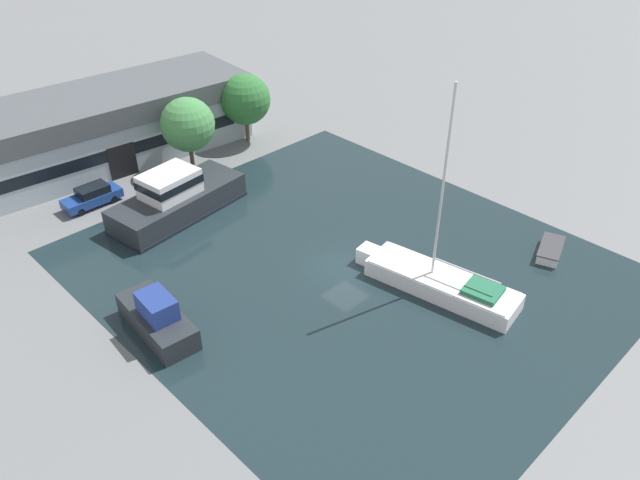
# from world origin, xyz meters

# --- Properties ---
(ground_plane) EXTENTS (440.00, 440.00, 0.00)m
(ground_plane) POSITION_xyz_m (0.00, 0.00, 0.00)
(ground_plane) COLOR slate
(water_canal) EXTENTS (29.30, 33.57, 0.01)m
(water_canal) POSITION_xyz_m (0.00, 0.00, 0.00)
(water_canal) COLOR #19282D
(water_canal) RESTS_ON ground
(warehouse_building) EXTENTS (27.39, 11.08, 5.95)m
(warehouse_building) POSITION_xyz_m (-3.63, 26.19, 3.01)
(warehouse_building) COLOR #99A8B2
(warehouse_building) RESTS_ON ground
(quay_tree_near_building) EXTENTS (4.50, 4.50, 6.41)m
(quay_tree_near_building) POSITION_xyz_m (0.86, 19.01, 4.14)
(quay_tree_near_building) COLOR brown
(quay_tree_near_building) RESTS_ON ground
(quay_tree_by_water) EXTENTS (4.58, 4.58, 6.36)m
(quay_tree_by_water) POSITION_xyz_m (7.91, 20.24, 4.06)
(quay_tree_by_water) COLOR brown
(quay_tree_by_water) RESTS_ON ground
(parked_car) EXTENTS (4.49, 1.74, 1.61)m
(parked_car) POSITION_xyz_m (-8.18, 19.46, 0.81)
(parked_car) COLOR navy
(parked_car) RESTS_ON ground
(sailboat_moored) EXTENTS (4.39, 11.22, 13.70)m
(sailboat_moored) POSITION_xyz_m (2.42, -5.86, 0.70)
(sailboat_moored) COLOR white
(sailboat_moored) RESTS_ON water_canal
(motor_cruiser) EXTENTS (11.07, 5.44, 3.72)m
(motor_cruiser) POSITION_xyz_m (-4.23, 13.70, 1.36)
(motor_cruiser) COLOR #23282D
(motor_cruiser) RESTS_ON water_canal
(small_dinghy) EXTENTS (3.57, 2.46, 0.72)m
(small_dinghy) POSITION_xyz_m (11.20, -8.86, 0.37)
(small_dinghy) COLOR silver
(small_dinghy) RESTS_ON water_canal
(cabin_boat) EXTENTS (2.83, 6.23, 2.76)m
(cabin_boat) POSITION_xyz_m (-12.46, 3.34, 1.01)
(cabin_boat) COLOR #23282D
(cabin_boat) RESTS_ON water_canal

